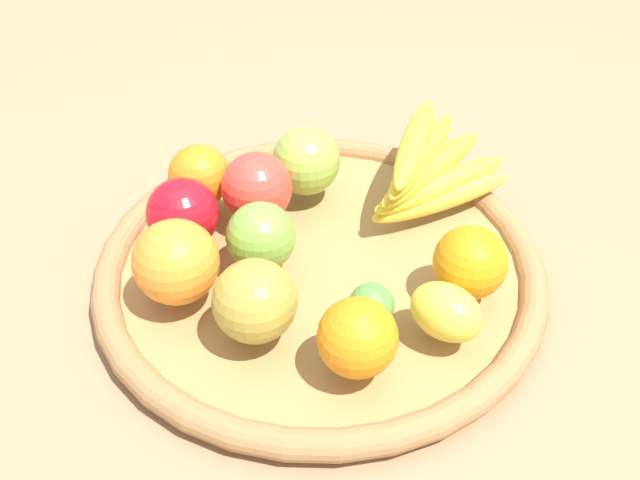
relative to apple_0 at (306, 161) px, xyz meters
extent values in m
plane|color=#987552|center=(-0.11, 0.04, -0.07)|extent=(2.40, 2.40, 0.00)
cylinder|color=#A57F49|center=(-0.11, 0.04, -0.06)|extent=(0.45, 0.45, 0.02)
torus|color=#9E7045|center=(-0.11, 0.04, -0.05)|extent=(0.47, 0.47, 0.03)
sphere|color=#90B745|center=(0.00, 0.00, 0.00)|extent=(0.11, 0.11, 0.08)
sphere|color=#AE9739|center=(-0.18, 0.14, 0.00)|extent=(0.10, 0.10, 0.08)
sphere|color=#569B3F|center=(-0.22, 0.04, -0.02)|extent=(0.06, 0.06, 0.04)
ellipsoid|color=yellow|center=(-0.10, -0.12, -0.02)|extent=(0.03, 0.18, 0.03)
ellipsoid|color=yellow|center=(-0.09, -0.12, -0.01)|extent=(0.05, 0.18, 0.03)
ellipsoid|color=yellow|center=(-0.08, -0.12, 0.00)|extent=(0.10, 0.18, 0.03)
ellipsoid|color=yellow|center=(-0.07, -0.11, 0.02)|extent=(0.13, 0.16, 0.03)
ellipsoid|color=yellow|center=(-0.06, -0.10, 0.03)|extent=(0.15, 0.15, 0.03)
sphere|color=red|center=(-0.03, 0.15, 0.00)|extent=(0.10, 0.10, 0.08)
sphere|color=#DE4135|center=(-0.02, 0.07, 0.00)|extent=(0.10, 0.10, 0.08)
sphere|color=orange|center=(0.03, 0.12, 0.00)|extent=(0.09, 0.09, 0.07)
sphere|color=#77AD3E|center=(-0.10, 0.10, 0.00)|extent=(0.10, 0.10, 0.07)
sphere|color=orange|center=(-0.10, 0.18, 0.00)|extent=(0.11, 0.11, 0.08)
sphere|color=orange|center=(-0.26, 0.07, 0.00)|extent=(0.10, 0.10, 0.07)
sphere|color=orange|center=(-0.22, -0.07, 0.00)|extent=(0.09, 0.09, 0.07)
ellipsoid|color=yellow|center=(-0.26, -0.02, -0.01)|extent=(0.09, 0.08, 0.05)
camera|label=1|loc=(-0.61, 0.29, 0.46)|focal=40.77mm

